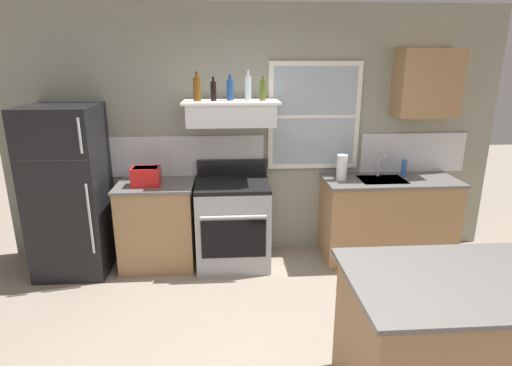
{
  "coord_description": "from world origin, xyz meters",
  "views": [
    {
      "loc": [
        -0.29,
        -2.26,
        2.13
      ],
      "look_at": [
        -0.05,
        1.2,
        1.1
      ],
      "focal_mm": 29.05,
      "sensor_mm": 36.0,
      "label": 1
    }
  ],
  "objects_px": {
    "bottle_amber_wine": "(197,89)",
    "bottle_clear_tall": "(248,88)",
    "refrigerator": "(69,192)",
    "toaster": "(146,176)",
    "bottle_balsamic_dark": "(213,91)",
    "dish_soap_bottle": "(404,168)",
    "stove_range": "(233,223)",
    "kitchen_island": "(457,343)",
    "bottle_blue_liqueur": "(230,90)",
    "paper_towel_roll": "(342,167)",
    "bottle_olive_oil_square": "(263,90)"
  },
  "relations": [
    {
      "from": "stove_range",
      "to": "bottle_olive_oil_square",
      "type": "xyz_separation_m",
      "value": [
        0.32,
        0.07,
        1.38
      ]
    },
    {
      "from": "refrigerator",
      "to": "toaster",
      "type": "relative_size",
      "value": 5.78
    },
    {
      "from": "bottle_clear_tall",
      "to": "paper_towel_roll",
      "type": "bearing_deg",
      "value": -3.62
    },
    {
      "from": "kitchen_island",
      "to": "toaster",
      "type": "bearing_deg",
      "value": 137.65
    },
    {
      "from": "bottle_balsamic_dark",
      "to": "paper_towel_roll",
      "type": "xyz_separation_m",
      "value": [
        1.33,
        -0.02,
        -0.8
      ]
    },
    {
      "from": "bottle_blue_liqueur",
      "to": "paper_towel_roll",
      "type": "xyz_separation_m",
      "value": [
        1.17,
        -0.07,
        -0.81
      ]
    },
    {
      "from": "stove_range",
      "to": "paper_towel_roll",
      "type": "xyz_separation_m",
      "value": [
        1.16,
        0.04,
        0.58
      ]
    },
    {
      "from": "refrigerator",
      "to": "bottle_olive_oil_square",
      "type": "bearing_deg",
      "value": 2.68
    },
    {
      "from": "bottle_amber_wine",
      "to": "bottle_blue_liqueur",
      "type": "distance_m",
      "value": 0.33
    },
    {
      "from": "bottle_balsamic_dark",
      "to": "kitchen_island",
      "type": "height_order",
      "value": "bottle_balsamic_dark"
    },
    {
      "from": "bottle_balsamic_dark",
      "to": "bottle_amber_wine",
      "type": "bearing_deg",
      "value": -177.27
    },
    {
      "from": "bottle_balsamic_dark",
      "to": "bottle_clear_tall",
      "type": "distance_m",
      "value": 0.35
    },
    {
      "from": "bottle_amber_wine",
      "to": "bottle_balsamic_dark",
      "type": "height_order",
      "value": "bottle_amber_wine"
    },
    {
      "from": "stove_range",
      "to": "bottle_clear_tall",
      "type": "distance_m",
      "value": 1.42
    },
    {
      "from": "stove_range",
      "to": "toaster",
      "type": "bearing_deg",
      "value": -177.72
    },
    {
      "from": "toaster",
      "to": "kitchen_island",
      "type": "xyz_separation_m",
      "value": [
        2.22,
        -2.02,
        -0.55
      ]
    },
    {
      "from": "refrigerator",
      "to": "bottle_balsamic_dark",
      "type": "bearing_deg",
      "value": 3.23
    },
    {
      "from": "bottle_olive_oil_square",
      "to": "dish_soap_bottle",
      "type": "bearing_deg",
      "value": 2.49
    },
    {
      "from": "refrigerator",
      "to": "paper_towel_roll",
      "type": "xyz_separation_m",
      "value": [
        2.81,
        0.06,
        0.19
      ]
    },
    {
      "from": "bottle_blue_liqueur",
      "to": "kitchen_island",
      "type": "distance_m",
      "value": 2.91
    },
    {
      "from": "toaster",
      "to": "dish_soap_bottle",
      "type": "bearing_deg",
      "value": 3.58
    },
    {
      "from": "refrigerator",
      "to": "bottle_amber_wine",
      "type": "distance_m",
      "value": 1.66
    },
    {
      "from": "toaster",
      "to": "bottle_olive_oil_square",
      "type": "distance_m",
      "value": 1.46
    },
    {
      "from": "paper_towel_roll",
      "to": "bottle_clear_tall",
      "type": "bearing_deg",
      "value": 176.38
    },
    {
      "from": "refrigerator",
      "to": "bottle_olive_oil_square",
      "type": "relative_size",
      "value": 7.1
    },
    {
      "from": "toaster",
      "to": "kitchen_island",
      "type": "height_order",
      "value": "toaster"
    },
    {
      "from": "bottle_balsamic_dark",
      "to": "kitchen_island",
      "type": "relative_size",
      "value": 0.17
    },
    {
      "from": "toaster",
      "to": "kitchen_island",
      "type": "distance_m",
      "value": 3.05
    },
    {
      "from": "bottle_amber_wine",
      "to": "bottle_clear_tall",
      "type": "relative_size",
      "value": 0.96
    },
    {
      "from": "bottle_blue_liqueur",
      "to": "dish_soap_bottle",
      "type": "bearing_deg",
      "value": 1.0
    },
    {
      "from": "bottle_blue_liqueur",
      "to": "bottle_olive_oil_square",
      "type": "bearing_deg",
      "value": -6.18
    },
    {
      "from": "refrigerator",
      "to": "stove_range",
      "type": "relative_size",
      "value": 1.58
    },
    {
      "from": "dish_soap_bottle",
      "to": "stove_range",
      "type": "bearing_deg",
      "value": -175.82
    },
    {
      "from": "refrigerator",
      "to": "stove_range",
      "type": "bearing_deg",
      "value": 0.79
    },
    {
      "from": "paper_towel_roll",
      "to": "dish_soap_bottle",
      "type": "height_order",
      "value": "paper_towel_roll"
    },
    {
      "from": "bottle_amber_wine",
      "to": "toaster",
      "type": "bearing_deg",
      "value": -170.78
    },
    {
      "from": "dish_soap_bottle",
      "to": "bottle_olive_oil_square",
      "type": "bearing_deg",
      "value": -177.51
    },
    {
      "from": "bottle_amber_wine",
      "to": "stove_range",
      "type": "bearing_deg",
      "value": -9.06
    },
    {
      "from": "refrigerator",
      "to": "bottle_amber_wine",
      "type": "relative_size",
      "value": 6.08
    },
    {
      "from": "toaster",
      "to": "bottle_amber_wine",
      "type": "height_order",
      "value": "bottle_amber_wine"
    },
    {
      "from": "bottle_clear_tall",
      "to": "bottle_blue_liqueur",
      "type": "bearing_deg",
      "value": 178.52
    },
    {
      "from": "kitchen_island",
      "to": "bottle_blue_liqueur",
      "type": "bearing_deg",
      "value": 122.07
    },
    {
      "from": "toaster",
      "to": "paper_towel_roll",
      "type": "bearing_deg",
      "value": 2.04
    },
    {
      "from": "bottle_balsamic_dark",
      "to": "dish_soap_bottle",
      "type": "distance_m",
      "value": 2.22
    },
    {
      "from": "toaster",
      "to": "dish_soap_bottle",
      "type": "height_order",
      "value": "toaster"
    },
    {
      "from": "kitchen_island",
      "to": "bottle_olive_oil_square",
      "type": "bearing_deg",
      "value": 115.84
    },
    {
      "from": "bottle_blue_liqueur",
      "to": "kitchen_island",
      "type": "bearing_deg",
      "value": -57.93
    },
    {
      "from": "toaster",
      "to": "stove_range",
      "type": "relative_size",
      "value": 0.27
    },
    {
      "from": "bottle_amber_wine",
      "to": "bottle_clear_tall",
      "type": "distance_m",
      "value": 0.51
    },
    {
      "from": "toaster",
      "to": "stove_range",
      "type": "bearing_deg",
      "value": 2.28
    }
  ]
}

